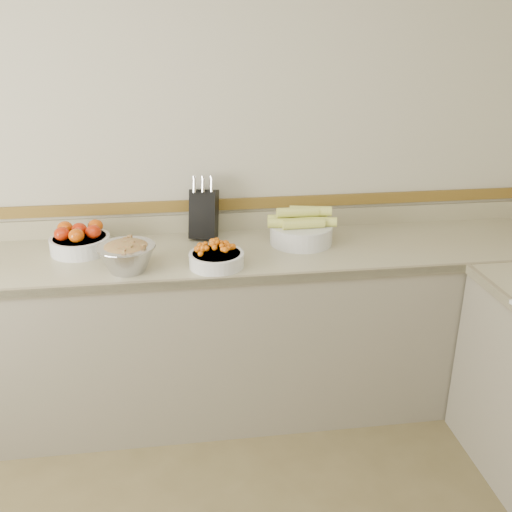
{
  "coord_description": "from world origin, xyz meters",
  "views": [
    {
      "loc": [
        0.03,
        -0.96,
        1.94
      ],
      "look_at": [
        0.35,
        1.35,
        1.0
      ],
      "focal_mm": 40.0,
      "sensor_mm": 36.0,
      "label": 1
    }
  ],
  "objects": [
    {
      "name": "corn_bowl",
      "position": [
        0.64,
        1.74,
        0.97
      ],
      "size": [
        0.36,
        0.32,
        0.19
      ],
      "color": "silver",
      "rests_on": "counter_back"
    },
    {
      "name": "back_wall",
      "position": [
        0.0,
        2.0,
        1.3
      ],
      "size": [
        4.0,
        0.0,
        4.0
      ],
      "primitive_type": "plane",
      "rotation": [
        1.57,
        0.0,
        0.0
      ],
      "color": "#B7B197",
      "rests_on": "ground_plane"
    },
    {
      "name": "tomato_bowl",
      "position": [
        -0.47,
        1.77,
        0.96
      ],
      "size": [
        0.29,
        0.29,
        0.14
      ],
      "color": "silver",
      "rests_on": "counter_back"
    },
    {
      "name": "rhubarb_bowl",
      "position": [
        -0.22,
        1.5,
        0.98
      ],
      "size": [
        0.27,
        0.27,
        0.15
      ],
      "color": "#B2B2BA",
      "rests_on": "counter_back"
    },
    {
      "name": "knife_block",
      "position": [
        0.15,
        1.9,
        1.04
      ],
      "size": [
        0.18,
        0.2,
        0.33
      ],
      "color": "black",
      "rests_on": "counter_back"
    },
    {
      "name": "counter_back",
      "position": [
        0.0,
        1.68,
        0.45
      ],
      "size": [
        4.0,
        0.65,
        1.08
      ],
      "color": "#9A9370",
      "rests_on": "ground_plane"
    },
    {
      "name": "cherry_tomato_bowl",
      "position": [
        0.19,
        1.49,
        0.95
      ],
      "size": [
        0.26,
        0.26,
        0.14
      ],
      "color": "silver",
      "rests_on": "counter_back"
    }
  ]
}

